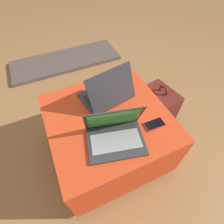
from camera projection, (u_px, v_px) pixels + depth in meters
ground_plane at (109, 150)px, 1.53m from camera, size 14.00×14.00×0.00m
ottoman at (108, 135)px, 1.35m from camera, size 0.80×0.79×0.48m
laptop_near at (115, 133)px, 1.02m from camera, size 0.38×0.32×0.24m
laptop_far at (108, 93)px, 1.23m from camera, size 0.39×0.32×0.25m
cell_phone at (154, 124)px, 1.12m from camera, size 0.14×0.08×0.01m
backpack at (158, 110)px, 1.55m from camera, size 0.28×0.32×0.49m
fireplace_hearth at (66, 60)px, 2.35m from camera, size 1.40×0.50×0.04m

